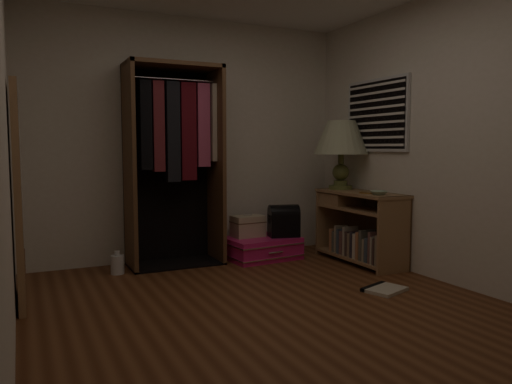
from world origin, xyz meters
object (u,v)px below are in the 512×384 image
Objects in this scene: black_bag at (284,220)px; table_lamp at (341,139)px; white_jug at (117,264)px; floor_mirror at (18,195)px; open_wardrobe at (176,148)px; pink_suitcase at (262,248)px; train_case at (248,226)px; console_bookshelf at (358,225)px.

black_bag is 1.10m from table_lamp.
floor_mirror is at bearing -144.30° from white_jug.
floor_mirror is 2.17× the size of table_lamp.
open_wardrobe is at bearing -177.92° from black_bag.
pink_suitcase is 1.55m from white_jug.
floor_mirror is 1.28m from white_jug.
train_case is 1.41m from table_lamp.
floor_mirror is (-3.24, -0.02, 0.45)m from console_bookshelf.
black_bag reaches higher than white_jug.
floor_mirror reaches higher than black_bag.
floor_mirror is 7.62× the size of white_jug.
console_bookshelf is at bearing -39.00° from pink_suitcase.
floor_mirror reaches higher than white_jug.
black_bag is at bearing -11.79° from open_wardrobe.
train_case is at bearing 3.86° from white_jug.
console_bookshelf reaches higher than pink_suitcase.
console_bookshelf is 3.07× the size of black_bag.
white_jug is at bearing 174.36° from table_lamp.
table_lamp is 2.70m from white_jug.
open_wardrobe is 1.81m from table_lamp.
white_jug is at bearing -179.44° from train_case.
open_wardrobe is 1.16m from train_case.
console_bookshelf reaches higher than white_jug.
console_bookshelf is 1.19m from train_case.
black_bag is 0.47× the size of table_lamp.
table_lamp reaches higher than black_bag.
floor_mirror is at bearing -166.17° from train_case.
train_case is at bearing 169.56° from black_bag.
table_lamp is at bearing -13.07° from open_wardrobe.
floor_mirror is 3.29m from table_lamp.
table_lamp is (1.76, -0.41, 0.09)m from open_wardrobe.
table_lamp is at bearing 6.38° from floor_mirror.
open_wardrobe reaches higher than white_jug.
open_wardrobe is 1.42m from pink_suitcase.
floor_mirror is 2.56m from pink_suitcase.
train_case is at bearing 17.13° from floor_mirror.
train_case is 1.59× the size of white_jug.
black_bag is at bearing 140.69° from console_bookshelf.
console_bookshelf is 1.43× the size of table_lamp.
white_jug is at bearing 174.80° from pink_suitcase.
train_case is (-0.12, 0.10, 0.24)m from pink_suitcase.
console_bookshelf is 2.49m from white_jug.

